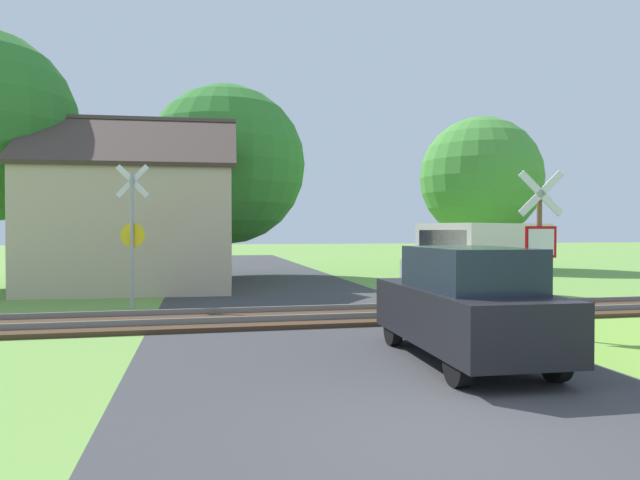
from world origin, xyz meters
The scene contains 10 objects.
ground_plane centered at (0.00, 0.00, 0.00)m, with size 160.00×160.00×0.00m, color #6B9942.
road_asphalt centered at (0.00, 2.00, 0.00)m, with size 6.94×80.00×0.01m, color #38383A.
rail_track centered at (0.00, 7.72, 0.06)m, with size 60.00×2.60×0.22m.
stop_sign_near centered at (3.92, 4.65, 1.77)m, with size 0.87×0.20×3.17m.
crossing_sign_far centered at (-4.13, 10.42, 2.10)m, with size 0.86×0.24×3.76m.
house centered at (-4.55, 15.74, 2.21)m, with size 7.17×6.52×6.01m.
tree_far centered at (12.09, 22.58, 4.79)m, with size 6.39×6.39×7.99m.
tree_center centered at (-1.29, 20.11, 4.89)m, with size 6.90×6.90×8.34m.
mail_truck centered at (5.76, 10.33, 1.24)m, with size 5.20×3.93×2.24m.
parked_car centered at (1.59, 3.06, 0.89)m, with size 1.75×4.04×1.78m.
Camera 1 is at (-2.41, -5.07, 2.04)m, focal length 32.00 mm.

